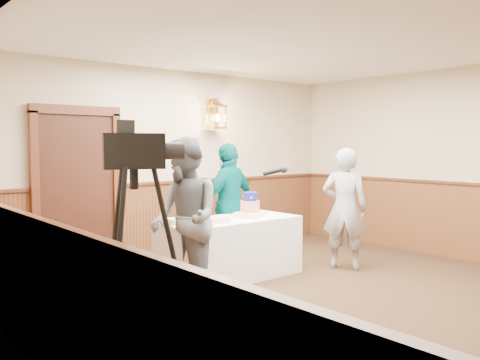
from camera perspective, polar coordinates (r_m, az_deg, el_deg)
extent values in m
plane|color=black|center=(5.46, 14.05, -14.07)|extent=(7.00, 7.00, 0.00)
cube|color=#C1AE91|center=(7.79, -7.02, 1.90)|extent=(6.00, 0.02, 2.80)
cube|color=#C1AE91|center=(3.29, -18.12, -1.11)|extent=(0.02, 7.00, 2.80)
cube|color=white|center=(5.31, 14.58, 16.03)|extent=(6.00, 7.00, 0.02)
cube|color=#502D17|center=(7.85, -6.89, -4.32)|extent=(5.98, 0.04, 1.10)
cube|color=#502D17|center=(3.47, -17.49, -15.20)|extent=(0.04, 6.98, 1.10)
cube|color=#4F2715|center=(7.77, -6.86, -0.17)|extent=(5.98, 0.07, 0.04)
cube|color=black|center=(7.03, -17.81, -1.35)|extent=(1.00, 0.06, 2.10)
cube|color=white|center=(6.46, -1.14, -7.67)|extent=(1.80, 0.80, 0.75)
cube|color=#FFEFC1|center=(6.57, 1.13, -3.88)|extent=(0.38, 0.38, 0.06)
cylinder|color=red|center=(6.55, 1.13, -2.99)|extent=(0.25, 0.25, 0.15)
cylinder|color=navy|center=(6.54, 1.14, -1.86)|extent=(0.18, 0.18, 0.11)
cube|color=#D2B27D|center=(6.10, -2.81, -4.50)|extent=(0.31, 0.23, 0.06)
cube|color=#99C188|center=(6.01, -6.69, -4.61)|extent=(0.35, 0.31, 0.07)
imported|color=#53565D|center=(5.43, -6.24, -4.45)|extent=(0.87, 1.01, 1.77)
cylinder|color=black|center=(5.66, 3.70, 0.92)|extent=(0.22, 0.14, 0.09)
sphere|color=black|center=(5.70, 4.94, 1.19)|extent=(0.08, 0.08, 0.08)
imported|color=gray|center=(6.99, 11.67, -3.16)|extent=(0.66, 0.72, 1.64)
imported|color=#015254|center=(7.05, -1.16, -2.76)|extent=(1.06, 0.62, 1.70)
cube|color=black|center=(3.78, -11.86, 3.20)|extent=(0.49, 0.38, 0.26)
cylinder|color=black|center=(3.82, -7.67, 3.26)|extent=(0.21, 0.18, 0.13)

